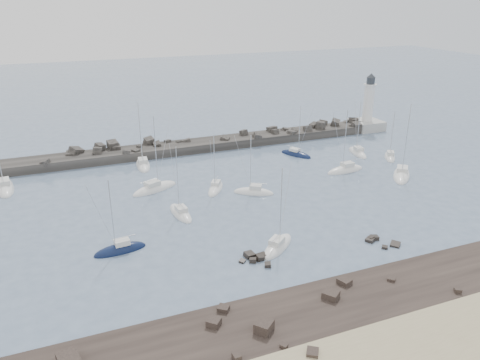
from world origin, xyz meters
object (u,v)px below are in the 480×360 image
(sailboat_2, at_px, (120,250))
(sailboat_13, at_px, (143,165))
(sailboat_5, at_px, (254,193))
(sailboat_9, at_px, (345,170))
(sailboat_3, at_px, (181,214))
(sailboat_11, at_px, (401,175))
(sailboat_8, at_px, (296,155))
(sailboat_10, at_px, (357,153))
(sailboat_4, at_px, (155,189))
(sailboat_12, at_px, (390,157))
(sailboat_6, at_px, (216,189))
(lighthouse, at_px, (367,117))
(sailboat_1, at_px, (4,188))
(sailboat_7, at_px, (278,247))

(sailboat_2, relative_size, sailboat_13, 0.83)
(sailboat_5, bearing_deg, sailboat_9, 9.20)
(sailboat_3, bearing_deg, sailboat_11, 0.69)
(sailboat_2, height_order, sailboat_5, sailboat_5)
(sailboat_5, xyz_separation_m, sailboat_8, (16.35, 15.37, -0.02))
(sailboat_11, xyz_separation_m, sailboat_13, (-43.71, 23.59, 0.00))
(sailboat_10, bearing_deg, sailboat_9, -136.34)
(sailboat_5, bearing_deg, sailboat_8, 43.22)
(sailboat_4, height_order, sailboat_12, sailboat_4)
(sailboat_5, height_order, sailboat_6, sailboat_5)
(lighthouse, xyz_separation_m, sailboat_4, (-57.65, -19.00, -2.95))
(sailboat_6, height_order, sailboat_9, sailboat_9)
(sailboat_1, bearing_deg, sailboat_5, -24.58)
(sailboat_9, bearing_deg, lighthouse, 47.23)
(sailboat_1, distance_m, sailboat_12, 74.13)
(lighthouse, bearing_deg, sailboat_7, -136.11)
(sailboat_3, bearing_deg, sailboat_1, 140.41)
(sailboat_3, bearing_deg, sailboat_8, 31.84)
(sailboat_11, bearing_deg, sailboat_2, -171.04)
(sailboat_13, bearing_deg, sailboat_3, -87.25)
(lighthouse, height_order, sailboat_12, lighthouse)
(sailboat_1, bearing_deg, sailboat_7, -45.67)
(sailboat_2, bearing_deg, sailboat_10, 22.95)
(lighthouse, bearing_deg, sailboat_11, -114.45)
(sailboat_3, distance_m, sailboat_9, 34.93)
(sailboat_4, distance_m, sailboat_10, 44.41)
(sailboat_2, xyz_separation_m, sailboat_11, (52.89, 8.34, -0.01))
(sailboat_4, bearing_deg, sailboat_8, 13.40)
(sailboat_8, distance_m, sailboat_9, 12.76)
(sailboat_3, relative_size, sailboat_11, 0.78)
(sailboat_8, distance_m, sailboat_10, 13.22)
(sailboat_1, bearing_deg, sailboat_6, -22.55)
(sailboat_11, height_order, sailboat_12, sailboat_11)
(sailboat_2, relative_size, sailboat_5, 1.00)
(sailboat_2, height_order, sailboat_6, sailboat_2)
(sailboat_4, xyz_separation_m, sailboat_6, (9.83, -3.85, -0.01))
(sailboat_6, bearing_deg, sailboat_1, 157.45)
(sailboat_11, bearing_deg, sailboat_8, 124.53)
(sailboat_3, xyz_separation_m, sailboat_13, (-1.16, 24.10, 0.01))
(sailboat_6, distance_m, sailboat_7, 22.02)
(sailboat_5, xyz_separation_m, sailboat_12, (33.60, 6.56, -0.00))
(sailboat_4, xyz_separation_m, sailboat_10, (44.27, 3.48, 0.00))
(sailboat_2, bearing_deg, sailboat_9, 17.96)
(sailboat_8, xyz_separation_m, sailboat_10, (12.58, -4.07, 0.02))
(sailboat_4, height_order, sailboat_8, sailboat_4)
(sailboat_10, bearing_deg, sailboat_1, 174.31)
(sailboat_1, xyz_separation_m, sailboat_3, (25.91, -21.43, -0.02))
(sailboat_4, bearing_deg, sailboat_3, -81.64)
(sailboat_6, relative_size, sailboat_12, 1.03)
(sailboat_4, xyz_separation_m, sailboat_9, (35.93, -4.48, 0.01))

